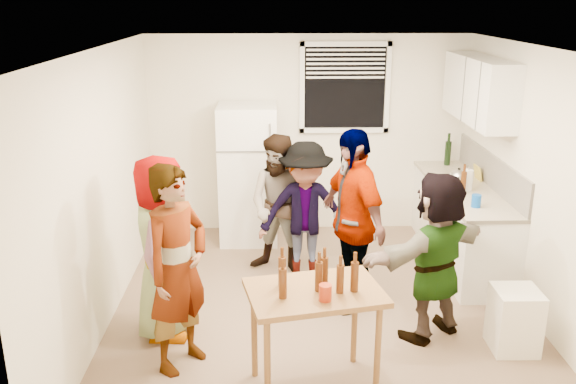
{
  "coord_description": "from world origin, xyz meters",
  "views": [
    {
      "loc": [
        -0.47,
        -5.31,
        2.93
      ],
      "look_at": [
        -0.31,
        0.21,
        1.15
      ],
      "focal_mm": 38.0,
      "sensor_mm": 36.0,
      "label": 1
    }
  ],
  "objects_px": {
    "beer_bottle_table": "(340,292)",
    "guest_stripe": "(183,363)",
    "guest_grey": "(168,331)",
    "kettle": "(458,184)",
    "wine_bottle": "(447,165)",
    "red_cup": "(325,300)",
    "trash_bin": "(514,323)",
    "beer_bottle_counter": "(462,193)",
    "guest_black": "(349,303)",
    "guest_orange": "(429,333)",
    "refrigerator": "(248,174)",
    "guest_back_left": "(282,271)",
    "blue_cup": "(476,207)",
    "guest_back_right": "(305,278)"
  },
  "relations": [
    {
      "from": "beer_bottle_table",
      "to": "guest_stripe",
      "type": "xyz_separation_m",
      "value": [
        -1.25,
        0.4,
        -0.84
      ]
    },
    {
      "from": "beer_bottle_table",
      "to": "guest_grey",
      "type": "relative_size",
      "value": 0.13
    },
    {
      "from": "kettle",
      "to": "wine_bottle",
      "type": "height_order",
      "value": "wine_bottle"
    },
    {
      "from": "red_cup",
      "to": "trash_bin",
      "type": "bearing_deg",
      "value": 21.2
    },
    {
      "from": "kettle",
      "to": "beer_bottle_counter",
      "type": "xyz_separation_m",
      "value": [
        -0.05,
        -0.33,
        -0.0
      ]
    },
    {
      "from": "guest_black",
      "to": "kettle",
      "type": "bearing_deg",
      "value": 106.69
    },
    {
      "from": "guest_orange",
      "to": "kettle",
      "type": "bearing_deg",
      "value": -145.3
    },
    {
      "from": "refrigerator",
      "to": "guest_back_left",
      "type": "bearing_deg",
      "value": -68.48
    },
    {
      "from": "kettle",
      "to": "red_cup",
      "type": "relative_size",
      "value": 1.94
    },
    {
      "from": "beer_bottle_counter",
      "to": "red_cup",
      "type": "height_order",
      "value": "beer_bottle_counter"
    },
    {
      "from": "refrigerator",
      "to": "guest_orange",
      "type": "distance_m",
      "value": 3.03
    },
    {
      "from": "trash_bin",
      "to": "red_cup",
      "type": "height_order",
      "value": "red_cup"
    },
    {
      "from": "guest_grey",
      "to": "blue_cup",
      "type": "bearing_deg",
      "value": -67.83
    },
    {
      "from": "kettle",
      "to": "guest_black",
      "type": "xyz_separation_m",
      "value": [
        -1.35,
        -1.1,
        -0.9
      ]
    },
    {
      "from": "guest_stripe",
      "to": "guest_back_right",
      "type": "height_order",
      "value": "guest_back_right"
    },
    {
      "from": "guest_stripe",
      "to": "guest_grey",
      "type": "bearing_deg",
      "value": 57.15
    },
    {
      "from": "guest_back_left",
      "to": "guest_back_right",
      "type": "height_order",
      "value": "guest_back_left"
    },
    {
      "from": "beer_bottle_table",
      "to": "guest_black",
      "type": "xyz_separation_m",
      "value": [
        0.27,
        1.4,
        -0.84
      ]
    },
    {
      "from": "blue_cup",
      "to": "trash_bin",
      "type": "bearing_deg",
      "value": -89.12
    },
    {
      "from": "beer_bottle_counter",
      "to": "refrigerator",
      "type": "bearing_deg",
      "value": 157.31
    },
    {
      "from": "refrigerator",
      "to": "beer_bottle_counter",
      "type": "distance_m",
      "value": 2.55
    },
    {
      "from": "trash_bin",
      "to": "guest_stripe",
      "type": "relative_size",
      "value": 0.32
    },
    {
      "from": "beer_bottle_table",
      "to": "guest_orange",
      "type": "xyz_separation_m",
      "value": [
        0.93,
        0.8,
        -0.84
      ]
    },
    {
      "from": "kettle",
      "to": "wine_bottle",
      "type": "relative_size",
      "value": 0.79
    },
    {
      "from": "red_cup",
      "to": "guest_orange",
      "type": "xyz_separation_m",
      "value": [
        1.05,
        0.92,
        -0.84
      ]
    },
    {
      "from": "wine_bottle",
      "to": "guest_orange",
      "type": "bearing_deg",
      "value": -107.4
    },
    {
      "from": "refrigerator",
      "to": "kettle",
      "type": "bearing_deg",
      "value": -15.13
    },
    {
      "from": "wine_bottle",
      "to": "guest_back_left",
      "type": "relative_size",
      "value": 0.2
    },
    {
      "from": "guest_grey",
      "to": "guest_back_right",
      "type": "height_order",
      "value": "guest_back_right"
    },
    {
      "from": "guest_back_right",
      "to": "beer_bottle_counter",
      "type": "bearing_deg",
      "value": 6.7
    },
    {
      "from": "blue_cup",
      "to": "guest_grey",
      "type": "relative_size",
      "value": 0.08
    },
    {
      "from": "red_cup",
      "to": "guest_back_right",
      "type": "height_order",
      "value": "red_cup"
    },
    {
      "from": "kettle",
      "to": "guest_back_right",
      "type": "xyz_separation_m",
      "value": [
        -1.76,
        -0.52,
        -0.9
      ]
    },
    {
      "from": "trash_bin",
      "to": "guest_black",
      "type": "bearing_deg",
      "value": 146.85
    },
    {
      "from": "guest_back_left",
      "to": "trash_bin",
      "type": "bearing_deg",
      "value": -16.47
    },
    {
      "from": "guest_stripe",
      "to": "red_cup",
      "type": "bearing_deg",
      "value": -79.6
    },
    {
      "from": "trash_bin",
      "to": "beer_bottle_counter",
      "type": "bearing_deg",
      "value": 90.45
    },
    {
      "from": "trash_bin",
      "to": "guest_back_right",
      "type": "bearing_deg",
      "value": 140.09
    },
    {
      "from": "guest_stripe",
      "to": "beer_bottle_table",
      "type": "bearing_deg",
      "value": -72.62
    },
    {
      "from": "kettle",
      "to": "blue_cup",
      "type": "xyz_separation_m",
      "value": [
        -0.06,
        -0.8,
        0.0
      ]
    },
    {
      "from": "beer_bottle_counter",
      "to": "blue_cup",
      "type": "height_order",
      "value": "beer_bottle_counter"
    },
    {
      "from": "kettle",
      "to": "guest_back_left",
      "type": "bearing_deg",
      "value": -157.1
    },
    {
      "from": "refrigerator",
      "to": "beer_bottle_table",
      "type": "xyz_separation_m",
      "value": [
        0.78,
        -3.15,
        -0.01
      ]
    },
    {
      "from": "guest_grey",
      "to": "guest_black",
      "type": "distance_m",
      "value": 1.8
    },
    {
      "from": "wine_bottle",
      "to": "blue_cup",
      "type": "xyz_separation_m",
      "value": [
        -0.16,
        -1.61,
        0.0
      ]
    },
    {
      "from": "kettle",
      "to": "trash_bin",
      "type": "bearing_deg",
      "value": -77.75
    },
    {
      "from": "guest_black",
      "to": "guest_orange",
      "type": "distance_m",
      "value": 0.89
    },
    {
      "from": "blue_cup",
      "to": "guest_black",
      "type": "height_order",
      "value": "blue_cup"
    },
    {
      "from": "beer_bottle_counter",
      "to": "beer_bottle_table",
      "type": "relative_size",
      "value": 1.09
    },
    {
      "from": "guest_back_left",
      "to": "guest_back_right",
      "type": "bearing_deg",
      "value": -12.76
    }
  ]
}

